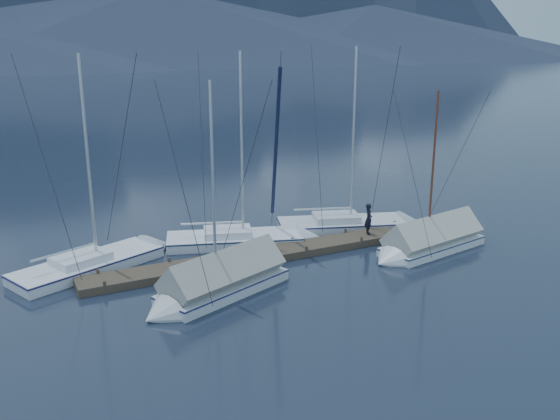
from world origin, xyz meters
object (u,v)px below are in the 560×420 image
Objects in this scene: sailboat_covered_near at (426,244)px; person at (369,219)px; sailboat_open_mid at (254,240)px; sailboat_open_right at (360,225)px; sailboat_open_left at (108,260)px; sailboat_covered_far at (214,286)px.

person is at bearing 118.85° from sailboat_covered_near.
sailboat_open_right reaches higher than sailboat_open_mid.
sailboat_open_mid is 1.21× the size of sailboat_covered_near.
person is (12.17, -2.44, 0.94)m from sailboat_open_left.
sailboat_open_left is at bearing 119.12° from sailboat_covered_far.
sailboat_open_right is 2.18m from person.
sailboat_covered_near is at bearing -130.10° from person.
sailboat_open_mid reaches higher than sailboat_open_left.
sailboat_open_mid is 5.71m from person.
sailboat_open_right is at bearing -2.81° from sailboat_open_left.
sailboat_open_mid reaches higher than sailboat_covered_far.
sailboat_covered_near reaches higher than person.
sailboat_open_left is 1.20× the size of sailboat_covered_near.
sailboat_open_mid reaches higher than person.
sailboat_covered_far is at bearing -60.88° from sailboat_open_left.
sailboat_open_left is at bearing 159.65° from sailboat_covered_near.
sailboat_covered_far is 9.66m from person.
sailboat_open_left is 14.51m from sailboat_covered_near.
sailboat_open_right is 4.47m from sailboat_covered_near.
sailboat_open_left is 6.14m from sailboat_covered_far.
person is at bearing -11.36° from sailboat_open_left.
sailboat_covered_near is (13.60, -5.05, 0.24)m from sailboat_open_left.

